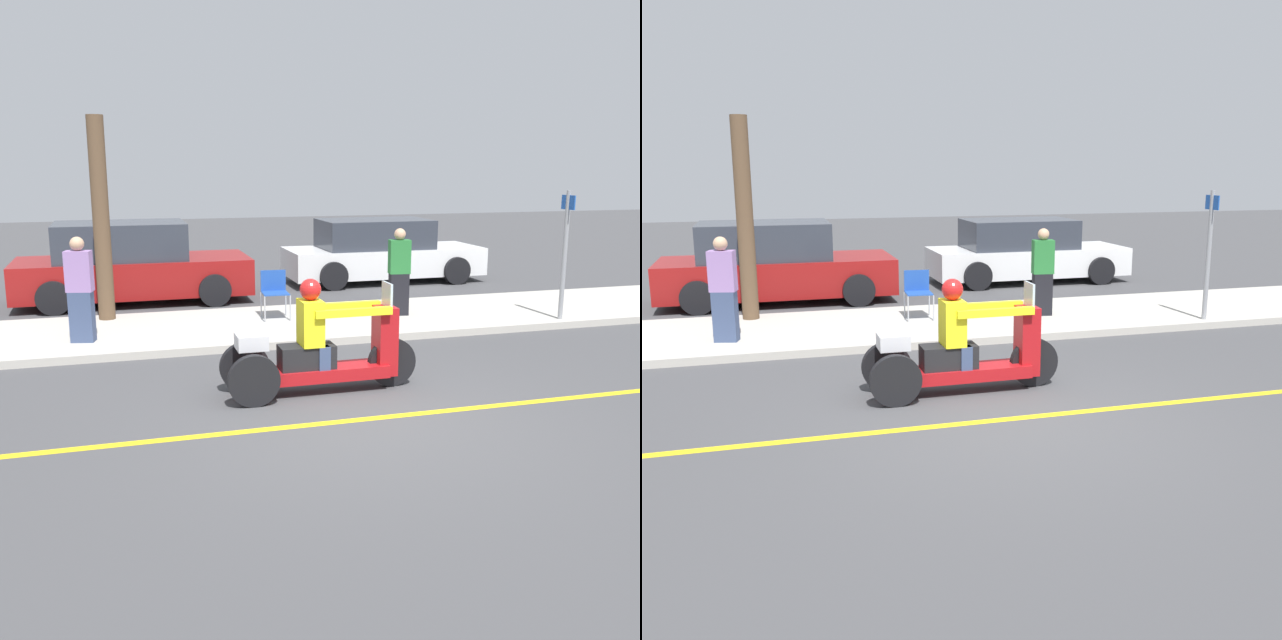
{
  "view_description": "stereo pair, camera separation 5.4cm",
  "coord_description": "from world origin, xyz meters",
  "views": [
    {
      "loc": [
        -2.61,
        -6.99,
        2.75
      ],
      "look_at": [
        -0.27,
        1.07,
        0.91
      ],
      "focal_mm": 40.0,
      "sensor_mm": 36.0,
      "label": 1
    },
    {
      "loc": [
        -2.56,
        -7.01,
        2.75
      ],
      "look_at": [
        -0.27,
        1.07,
        0.91
      ],
      "focal_mm": 40.0,
      "sensor_mm": 36.0,
      "label": 2
    }
  ],
  "objects": [
    {
      "name": "ground_plane",
      "position": [
        0.0,
        0.0,
        0.0
      ],
      "size": [
        60.0,
        60.0,
        0.0
      ],
      "primitive_type": "plane",
      "color": "#424244"
    },
    {
      "name": "lane_stripe",
      "position": [
        -0.27,
        0.0,
        0.0
      ],
      "size": [
        24.0,
        0.12,
        0.01
      ],
      "color": "gold",
      "rests_on": "ground"
    },
    {
      "name": "sidewalk_strip",
      "position": [
        0.0,
        4.6,
        0.06
      ],
      "size": [
        28.0,
        2.8,
        0.12
      ],
      "color": "#B2ADA3",
      "rests_on": "ground"
    },
    {
      "name": "motorcycle_trike",
      "position": [
        -0.28,
        1.07,
        0.51
      ],
      "size": [
        2.44,
        0.7,
        1.42
      ],
      "color": "black",
      "rests_on": "ground"
    },
    {
      "name": "spectator_by_tree",
      "position": [
        -3.13,
        4.07,
        0.89
      ],
      "size": [
        0.42,
        0.31,
        1.59
      ],
      "color": "#38476B",
      "rests_on": "sidewalk_strip"
    },
    {
      "name": "spectator_with_child",
      "position": [
        2.19,
        4.56,
        0.86
      ],
      "size": [
        0.39,
        0.26,
        1.54
      ],
      "color": "black",
      "rests_on": "sidewalk_strip"
    },
    {
      "name": "folding_chair_curbside",
      "position": [
        0.02,
        4.94,
        0.62
      ],
      "size": [
        0.49,
        0.49,
        0.82
      ],
      "color": "#A5A8AD",
      "rests_on": "sidewalk_strip"
    },
    {
      "name": "parked_car_lot_center",
      "position": [
        3.45,
        8.78,
        0.7
      ],
      "size": [
        4.61,
        1.94,
        1.48
      ],
      "color": "silver",
      "rests_on": "ground"
    },
    {
      "name": "parked_car_lot_left",
      "position": [
        -2.33,
        7.8,
        0.76
      ],
      "size": [
        4.61,
        2.12,
        1.61
      ],
      "color": "maroon",
      "rests_on": "ground"
    },
    {
      "name": "tree_trunk",
      "position": [
        -2.79,
        5.64,
        1.83
      ],
      "size": [
        0.28,
        0.28,
        3.42
      ],
      "color": "brown",
      "rests_on": "sidewalk_strip"
    },
    {
      "name": "street_sign",
      "position": [
        4.76,
        3.45,
        1.32
      ],
      "size": [
        0.08,
        0.36,
        2.2
      ],
      "color": "gray",
      "rests_on": "sidewalk_strip"
    }
  ]
}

